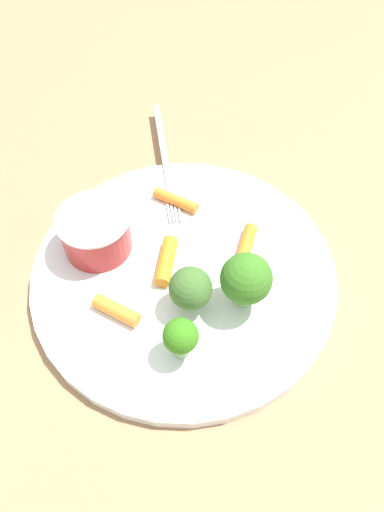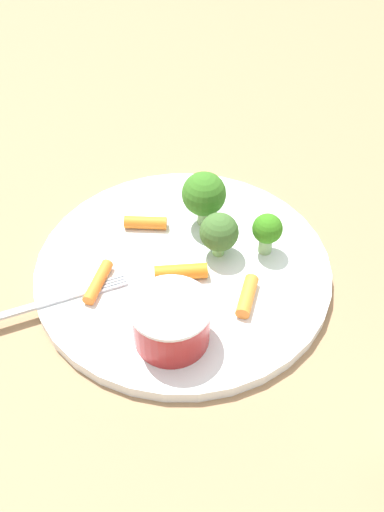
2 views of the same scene
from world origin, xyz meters
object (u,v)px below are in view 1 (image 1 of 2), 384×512
at_px(broccoli_floret_0, 190,289).
at_px(carrot_stick_1, 246,244).
at_px(plate, 184,274).
at_px(carrot_stick_3, 116,310).
at_px(broccoli_floret_2, 246,279).
at_px(carrot_stick_2, 165,264).
at_px(fork, 165,161).
at_px(carrot_stick_0, 176,200).
at_px(broccoli_floret_1, 181,337).
at_px(sauce_cup, 95,233).

distance_m(broccoli_floret_0, carrot_stick_1, 0.08).
xyz_separation_m(plate, carrot_stick_3, (0.04, 0.06, 0.01)).
distance_m(broccoli_floret_2, carrot_stick_2, 0.08).
bearing_deg(broccoli_floret_0, fork, -61.94).
distance_m(carrot_stick_0, carrot_stick_3, 0.13).
height_order(plate, carrot_stick_2, carrot_stick_2).
xyz_separation_m(broccoli_floret_2, carrot_stick_3, (0.10, 0.05, -0.03)).
bearing_deg(fork, broccoli_floret_1, 114.38).
xyz_separation_m(carrot_stick_1, carrot_stick_2, (0.06, 0.05, 0.00)).
distance_m(broccoli_floret_1, broccoli_floret_2, 0.07).
bearing_deg(broccoli_floret_2, plate, -13.40).
bearing_deg(fork, carrot_stick_0, 120.96).
distance_m(broccoli_floret_1, carrot_stick_1, 0.12).
bearing_deg(sauce_cup, carrot_stick_2, 177.92).
xyz_separation_m(broccoli_floret_1, carrot_stick_0, (0.06, -0.15, -0.02)).
bearing_deg(carrot_stick_1, plate, 42.48).
bearing_deg(broccoli_floret_1, broccoli_floret_0, -80.39).
bearing_deg(broccoli_floret_2, broccoli_floret_0, 23.01).
bearing_deg(broccoli_floret_0, carrot_stick_1, -111.18).
relative_size(broccoli_floret_0, fork, 0.28).
relative_size(plate, sauce_cup, 4.19).
bearing_deg(fork, carrot_stick_1, 143.73).
bearing_deg(broccoli_floret_1, carrot_stick_3, -13.23).
height_order(broccoli_floret_2, fork, broccoli_floret_2).
bearing_deg(carrot_stick_1, broccoli_floret_1, 79.78).
height_order(plate, sauce_cup, sauce_cup).
relative_size(broccoli_floret_0, carrot_stick_3, 1.08).
bearing_deg(carrot_stick_0, broccoli_floret_1, 111.89).
bearing_deg(carrot_stick_0, plate, 115.42).
height_order(plate, broccoli_floret_1, broccoli_floret_1).
bearing_deg(broccoli_floret_1, carrot_stick_1, -100.22).
distance_m(sauce_cup, broccoli_floret_1, 0.13).
height_order(carrot_stick_0, carrot_stick_1, carrot_stick_1).
distance_m(carrot_stick_2, carrot_stick_3, 0.06).
bearing_deg(carrot_stick_2, fork, -69.04).
bearing_deg(broccoli_floret_2, sauce_cup, -5.15).
xyz_separation_m(sauce_cup, carrot_stick_1, (-0.13, -0.04, -0.01)).
xyz_separation_m(sauce_cup, broccoli_floret_0, (-0.10, 0.03, 0.01)).
height_order(plate, broccoli_floret_0, broccoli_floret_0).
relative_size(carrot_stick_3, fork, 0.26).
relative_size(plate, broccoli_floret_2, 4.70).
relative_size(broccoli_floret_0, carrot_stick_2, 0.95).
relative_size(plate, carrot_stick_0, 5.87).
bearing_deg(carrot_stick_2, broccoli_floret_1, 120.04).
height_order(carrot_stick_2, carrot_stick_3, carrot_stick_2).
distance_m(sauce_cup, fork, 0.13).
xyz_separation_m(broccoli_floret_0, broccoli_floret_2, (-0.04, -0.02, 0.01)).
relative_size(carrot_stick_0, carrot_stick_2, 0.98).
height_order(plate, carrot_stick_0, carrot_stick_0).
relative_size(plate, fork, 1.71).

